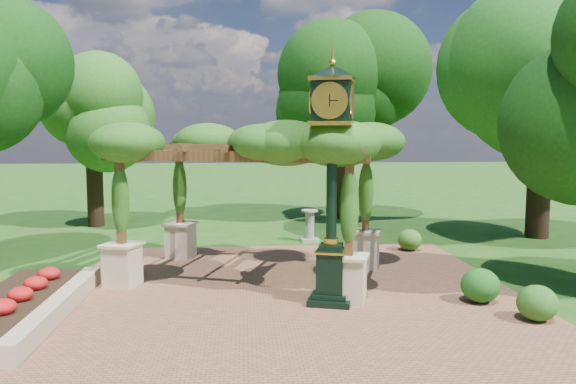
{
  "coord_description": "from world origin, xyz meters",
  "views": [
    {
      "loc": [
        -1.02,
        -10.34,
        3.52
      ],
      "look_at": [
        0.0,
        2.5,
        2.2
      ],
      "focal_mm": 35.0,
      "sensor_mm": 36.0,
      "label": 1
    }
  ],
  "objects": [
    {
      "name": "ground",
      "position": [
        0.0,
        0.0,
        0.0
      ],
      "size": [
        120.0,
        120.0,
        0.0
      ],
      "primitive_type": "plane",
      "color": "#1E4714",
      "rests_on": "ground"
    },
    {
      "name": "brick_plaza",
      "position": [
        0.0,
        1.0,
        0.02
      ],
      "size": [
        10.0,
        12.0,
        0.04
      ],
      "primitive_type": "cube",
      "color": "brown",
      "rests_on": "ground"
    },
    {
      "name": "border_wall",
      "position": [
        -4.6,
        0.5,
        0.2
      ],
      "size": [
        0.35,
        5.0,
        0.4
      ],
      "primitive_type": "cube",
      "color": "#C6B793",
      "rests_on": "ground"
    },
    {
      "name": "flower_bed",
      "position": [
        -5.5,
        0.5,
        0.18
      ],
      "size": [
        1.5,
        5.0,
        0.36
      ],
      "primitive_type": "cube",
      "color": "red",
      "rests_on": "ground"
    },
    {
      "name": "pedestal_clock",
      "position": [
        0.76,
        0.91,
        2.97
      ],
      "size": [
        1.22,
        1.22,
        4.98
      ],
      "rotation": [
        0.0,
        0.0,
        -0.29
      ],
      "color": "black",
      "rests_on": "brick_plaza"
    },
    {
      "name": "pergola",
      "position": [
        -0.84,
        3.26,
        3.14
      ],
      "size": [
        6.96,
        5.51,
        3.82
      ],
      "rotation": [
        0.0,
        0.0,
        -0.32
      ],
      "color": "beige",
      "rests_on": "brick_plaza"
    },
    {
      "name": "sundial",
      "position": [
        1.14,
        7.83,
        0.46
      ],
      "size": [
        0.61,
        0.61,
        1.05
      ],
      "rotation": [
        0.0,
        0.0,
        0.05
      ],
      "color": "gray",
      "rests_on": "ground"
    },
    {
      "name": "shrub_front",
      "position": [
        4.46,
        -0.5,
        0.38
      ],
      "size": [
        0.81,
        0.81,
        0.67
      ],
      "primitive_type": "ellipsoid",
      "rotation": [
        0.0,
        0.0,
        -0.08
      ],
      "color": "#285A19",
      "rests_on": "brick_plaza"
    },
    {
      "name": "shrub_mid",
      "position": [
        3.87,
        0.71,
        0.4
      ],
      "size": [
        0.87,
        0.87,
        0.72
      ],
      "primitive_type": "ellipsoid",
      "rotation": [
        0.0,
        0.0,
        -0.1
      ],
      "color": "#185217",
      "rests_on": "brick_plaza"
    },
    {
      "name": "shrub_back",
      "position": [
        3.96,
        5.98,
        0.36
      ],
      "size": [
        0.82,
        0.82,
        0.65
      ],
      "primitive_type": "ellipsoid",
      "rotation": [
        0.0,
        0.0,
        -0.15
      ],
      "color": "#2F5F1B",
      "rests_on": "brick_plaza"
    },
    {
      "name": "tree_west_far",
      "position": [
        -6.72,
        11.6,
        4.51
      ],
      "size": [
        3.66,
        3.66,
        6.58
      ],
      "color": "black",
      "rests_on": "ground"
    },
    {
      "name": "tree_north",
      "position": [
        3.22,
        12.79,
        5.08
      ],
      "size": [
        4.32,
        4.32,
        7.42
      ],
      "color": "#332014",
      "rests_on": "ground"
    },
    {
      "name": "tree_east_far",
      "position": [
        9.03,
        7.98,
        6.76
      ],
      "size": [
        5.5,
        5.5,
        9.83
      ],
      "color": "black",
      "rests_on": "ground"
    }
  ]
}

